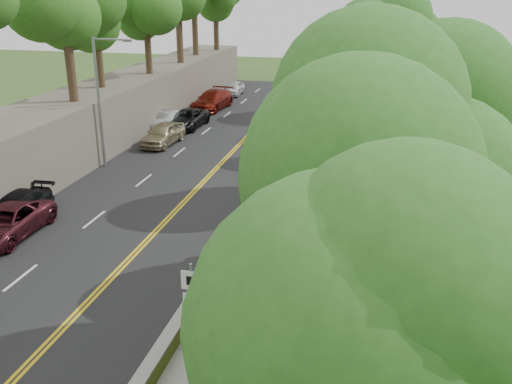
{
  "coord_description": "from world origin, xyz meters",
  "views": [
    {
      "loc": [
        6.36,
        -17.3,
        11.05
      ],
      "look_at": [
        0.5,
        8.0,
        1.4
      ],
      "focal_mm": 40.0,
      "sensor_mm": 36.0,
      "label": 1
    }
  ],
  "objects_px": {
    "streetlight": "(102,94)",
    "signpost": "(192,299)",
    "construction_barrel": "(327,165)",
    "concrete_block": "(320,267)",
    "car_2": "(7,222)",
    "person_far": "(336,147)",
    "painter_0": "(281,191)"
  },
  "relations": [
    {
      "from": "streetlight",
      "to": "painter_0",
      "type": "height_order",
      "value": "streetlight"
    },
    {
      "from": "construction_barrel",
      "to": "painter_0",
      "type": "distance_m",
      "value": 6.79
    },
    {
      "from": "construction_barrel",
      "to": "signpost",
      "type": "bearing_deg",
      "value": -96.13
    },
    {
      "from": "signpost",
      "to": "car_2",
      "type": "height_order",
      "value": "signpost"
    },
    {
      "from": "concrete_block",
      "to": "person_far",
      "type": "bearing_deg",
      "value": 93.23
    },
    {
      "from": "signpost",
      "to": "person_far",
      "type": "xyz_separation_m",
      "value": [
        2.36,
        21.58,
        -1.04
      ]
    },
    {
      "from": "signpost",
      "to": "concrete_block",
      "type": "height_order",
      "value": "signpost"
    },
    {
      "from": "construction_barrel",
      "to": "person_far",
      "type": "relative_size",
      "value": 0.52
    },
    {
      "from": "signpost",
      "to": "car_2",
      "type": "bearing_deg",
      "value": 150.27
    },
    {
      "from": "signpost",
      "to": "construction_barrel",
      "type": "bearing_deg",
      "value": 83.87
    },
    {
      "from": "streetlight",
      "to": "signpost",
      "type": "bearing_deg",
      "value": -55.92
    },
    {
      "from": "concrete_block",
      "to": "car_2",
      "type": "height_order",
      "value": "car_2"
    },
    {
      "from": "construction_barrel",
      "to": "car_2",
      "type": "relative_size",
      "value": 0.18
    },
    {
      "from": "streetlight",
      "to": "car_2",
      "type": "bearing_deg",
      "value": -87.65
    },
    {
      "from": "streetlight",
      "to": "person_far",
      "type": "distance_m",
      "value": 15.06
    },
    {
      "from": "person_far",
      "to": "signpost",
      "type": "bearing_deg",
      "value": 62.18
    },
    {
      "from": "car_2",
      "to": "concrete_block",
      "type": "bearing_deg",
      "value": -3.06
    },
    {
      "from": "streetlight",
      "to": "concrete_block",
      "type": "height_order",
      "value": "streetlight"
    },
    {
      "from": "car_2",
      "to": "streetlight",
      "type": "bearing_deg",
      "value": 91.64
    },
    {
      "from": "streetlight",
      "to": "car_2",
      "type": "relative_size",
      "value": 1.56
    },
    {
      "from": "streetlight",
      "to": "construction_barrel",
      "type": "distance_m",
      "value": 14.31
    },
    {
      "from": "signpost",
      "to": "car_2",
      "type": "distance_m",
      "value": 12.81
    },
    {
      "from": "signpost",
      "to": "painter_0",
      "type": "relative_size",
      "value": 1.63
    },
    {
      "from": "concrete_block",
      "to": "person_far",
      "type": "distance_m",
      "value": 15.87
    },
    {
      "from": "signpost",
      "to": "construction_barrel",
      "type": "xyz_separation_m",
      "value": [
        2.04,
        19.02,
        -1.46
      ]
    },
    {
      "from": "person_far",
      "to": "car_2",
      "type": "bearing_deg",
      "value": 27.05
    },
    {
      "from": "signpost",
      "to": "concrete_block",
      "type": "relative_size",
      "value": 2.32
    },
    {
      "from": "painter_0",
      "to": "person_far",
      "type": "bearing_deg",
      "value": 6.22
    },
    {
      "from": "streetlight",
      "to": "signpost",
      "type": "xyz_separation_m",
      "value": [
        11.51,
        -17.02,
        -2.68
      ]
    },
    {
      "from": "painter_0",
      "to": "construction_barrel",
      "type": "bearing_deg",
      "value": 4.29
    },
    {
      "from": "concrete_block",
      "to": "car_2",
      "type": "distance_m",
      "value": 14.34
    },
    {
      "from": "streetlight",
      "to": "signpost",
      "type": "distance_m",
      "value": 20.72
    }
  ]
}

